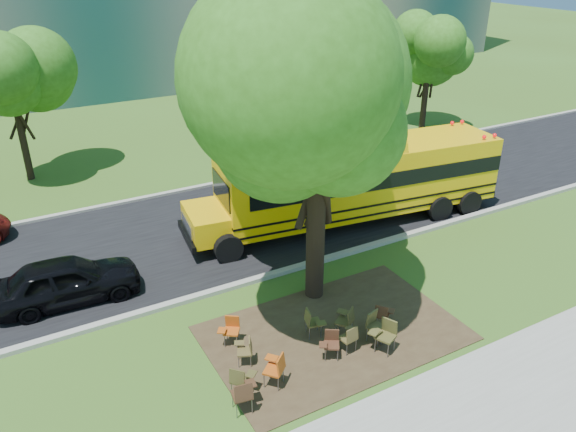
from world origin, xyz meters
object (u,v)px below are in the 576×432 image
chair_9 (231,328)px  black_car (67,280)px  chair_3 (331,341)px  chair_6 (386,332)px  chair_7 (383,314)px  chair_8 (246,348)px  chair_10 (312,321)px  chair_5 (375,324)px  chair_1 (240,378)px  chair_4 (350,336)px  main_tree (318,127)px  school_bus (358,179)px  chair_0 (244,393)px  chair_11 (346,319)px  chair_2 (276,367)px

chair_9 → black_car: 5.53m
chair_3 → chair_6: bearing=-167.1°
chair_7 → chair_8: (-4.02, 0.50, 0.00)m
chair_10 → chair_5: bearing=67.7°
chair_1 → chair_10: 2.90m
chair_4 → chair_10: size_ratio=0.98×
main_tree → chair_8: size_ratio=11.32×
chair_5 → chair_8: chair_5 is taller
main_tree → school_bus: (4.21, 3.69, -3.67)m
chair_0 → chair_9: (0.76, 2.46, -0.06)m
chair_4 → chair_6: 0.96m
chair_4 → chair_11: 0.71m
chair_2 → chair_7: 3.76m
chair_8 → black_car: black_car is taller
chair_3 → chair_11: bearing=-115.4°
chair_1 → black_car: size_ratio=0.20×
chair_8 → chair_7: bearing=-72.5°
chair_2 → chair_7: size_ratio=1.18×
chair_1 → chair_5: (4.06, 0.08, 0.05)m
chair_1 → chair_4: chair_1 is taller
chair_0 → chair_1: 0.56m
chair_1 → chair_8: (0.61, 0.96, -0.03)m
chair_1 → chair_10: chair_10 is taller
chair_1 → chair_11: bearing=58.8°
main_tree → chair_10: size_ratio=10.53×
chair_8 → chair_10: bearing=-61.6°
chair_6 → chair_11: 1.18m
chair_8 → black_car: (-3.50, 5.23, 0.24)m
chair_1 → chair_6: bearing=42.7°
chair_7 → chair_9: (-4.02, 1.46, 0.03)m
chair_0 → chair_7: (4.79, 1.00, -0.09)m
main_tree → chair_6: size_ratio=9.31×
chair_3 → chair_10: bearing=-59.2°
chair_1 → chair_2: size_ratio=0.91×
chair_4 → chair_0: bearing=-178.1°
chair_6 → chair_7: 1.00m
chair_4 → chair_7: bearing=8.1°
chair_6 → black_car: bearing=21.3°
chair_0 → chair_9: bearing=81.7°
chair_0 → chair_5: chair_0 is taller
main_tree → chair_3: (-1.16, -2.71, -4.90)m
main_tree → chair_11: size_ratio=9.96×
chair_3 → chair_6: (1.41, -0.49, 0.09)m
chair_4 → chair_8: bearing=152.7°
chair_0 → chair_11: 3.90m
main_tree → chair_6: 5.78m
chair_4 → chair_6: bearing=-34.0°
chair_4 → chair_11: size_ratio=0.92×
school_bus → chair_5: bearing=-114.5°
chair_11 → school_bus: bearing=15.6°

